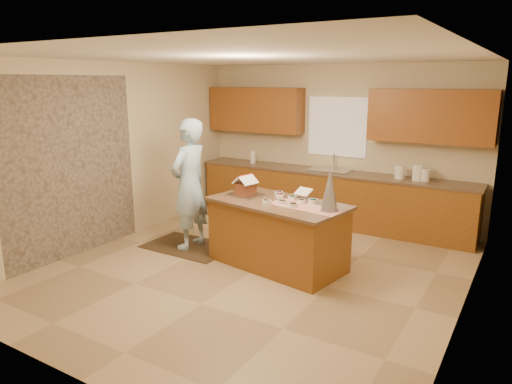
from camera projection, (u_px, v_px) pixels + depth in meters
The scene contains 28 objects.
floor at pixel (255, 270), 6.17m from camera, with size 5.50×5.50×0.00m, color tan.
ceiling at pixel (254, 57), 5.55m from camera, with size 5.50×5.50×0.00m, color silver.
wall_back at pixel (337, 144), 8.15m from camera, with size 5.50×5.50×0.00m, color beige.
wall_front at pixel (66, 226), 3.58m from camera, with size 5.50×5.50×0.00m, color beige.
wall_left at pixel (114, 153), 7.13m from camera, with size 5.50×5.50×0.00m, color beige.
wall_right at pixel (472, 193), 4.60m from camera, with size 5.50×5.50×0.00m, color beige.
stone_accent at pixel (71, 168), 6.47m from camera, with size 2.50×2.50×0.00m, color gray.
window_curtain at pixel (337, 127), 8.05m from camera, with size 1.05×0.03×1.00m, color white.
back_counter_base at pixel (329, 198), 8.11m from camera, with size 4.80×0.60×0.88m, color brown.
back_counter_top at pixel (330, 172), 8.00m from camera, with size 4.85×0.63×0.04m, color brown.
upper_cabinet_left at pixel (256, 110), 8.65m from camera, with size 1.85×0.35×0.80m, color #975120.
upper_cabinet_right at pixel (431, 116), 7.08m from camera, with size 1.85×0.35×0.80m, color #975120.
sink at pixel (330, 173), 8.00m from camera, with size 0.70×0.45×0.12m, color silver.
faucet at pixel (334, 162), 8.11m from camera, with size 0.03×0.03×0.28m, color silver.
island_base at pixel (277, 235), 6.23m from camera, with size 1.74×0.87×0.85m, color brown.
island_top at pixel (278, 203), 6.12m from camera, with size 1.81×0.95×0.04m, color brown.
table_runner at pixel (305, 207), 5.84m from camera, with size 0.97×0.35×0.01m, color #B11A0C.
baking_tray at pixel (245, 195), 6.42m from camera, with size 0.44×0.33×0.02m, color silver.
cookbook at pixel (303, 192), 6.28m from camera, with size 0.21×0.02×0.17m, color white.
tinsel_tree at pixel (330, 190), 5.61m from camera, with size 0.21×0.21×0.53m, color #B2B1BE.
rug at pixel (189, 246), 7.03m from camera, with size 1.29×0.84×0.01m, color black.
boy at pixel (189, 185), 6.78m from camera, with size 0.69×0.45×1.90m, color #A4CAE9.
canister_a at pixel (400, 172), 7.37m from camera, with size 0.15×0.15×0.21m, color white.
canister_b at pixel (418, 173), 7.23m from camera, with size 0.17×0.17×0.25m, color white.
canister_c at pixel (426, 175), 7.18m from camera, with size 0.13×0.13×0.19m, color white.
paper_towel at pixel (253, 157), 8.75m from camera, with size 0.11×0.11×0.23m, color white.
gingerbread_house at pixel (245, 187), 6.39m from camera, with size 0.31×0.31×0.27m.
candy_bowls at pixel (288, 200), 6.11m from camera, with size 0.71×0.61×0.05m.
Camera 1 is at (3.02, -4.92, 2.43)m, focal length 32.93 mm.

